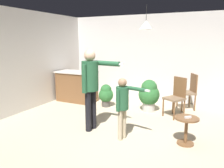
{
  "coord_description": "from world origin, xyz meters",
  "views": [
    {
      "loc": [
        1.52,
        -3.79,
        1.9
      ],
      "look_at": [
        -0.47,
        0.36,
        1.0
      ],
      "focal_mm": 35.83,
      "sensor_mm": 36.0,
      "label": 1
    }
  ],
  "objects_px": {
    "potted_plant_corner": "(149,94)",
    "spare_remote_on_table": "(188,117)",
    "dining_chair_by_counter": "(176,95)",
    "dining_chair_near_wall": "(189,90)",
    "potted_plant_by_wall": "(106,94)",
    "side_table_by_couch": "(186,127)",
    "person_adult": "(91,81)",
    "kitchen_counter": "(77,86)",
    "person_child": "(123,102)"
  },
  "relations": [
    {
      "from": "dining_chair_near_wall",
      "to": "potted_plant_by_wall",
      "type": "bearing_deg",
      "value": 79.18
    },
    {
      "from": "dining_chair_by_counter",
      "to": "dining_chair_near_wall",
      "type": "xyz_separation_m",
      "value": [
        0.22,
        0.77,
        0.0
      ]
    },
    {
      "from": "potted_plant_corner",
      "to": "side_table_by_couch",
      "type": "bearing_deg",
      "value": -53.94
    },
    {
      "from": "person_child",
      "to": "dining_chair_by_counter",
      "type": "xyz_separation_m",
      "value": [
        0.69,
        1.82,
        -0.21
      ]
    },
    {
      "from": "person_child",
      "to": "potted_plant_by_wall",
      "type": "distance_m",
      "value": 2.28
    },
    {
      "from": "potted_plant_corner",
      "to": "kitchen_counter",
      "type": "bearing_deg",
      "value": 179.68
    },
    {
      "from": "kitchen_counter",
      "to": "person_child",
      "type": "bearing_deg",
      "value": -39.27
    },
    {
      "from": "potted_plant_by_wall",
      "to": "kitchen_counter",
      "type": "bearing_deg",
      "value": 173.65
    },
    {
      "from": "person_adult",
      "to": "dining_chair_near_wall",
      "type": "distance_m",
      "value": 3.01
    },
    {
      "from": "dining_chair_by_counter",
      "to": "potted_plant_by_wall",
      "type": "relative_size",
      "value": 1.53
    },
    {
      "from": "kitchen_counter",
      "to": "dining_chair_near_wall",
      "type": "relative_size",
      "value": 1.26
    },
    {
      "from": "person_adult",
      "to": "spare_remote_on_table",
      "type": "relative_size",
      "value": 13.24
    },
    {
      "from": "dining_chair_by_counter",
      "to": "kitchen_counter",
      "type": "bearing_deg",
      "value": 28.98
    },
    {
      "from": "kitchen_counter",
      "to": "side_table_by_couch",
      "type": "distance_m",
      "value": 3.9
    },
    {
      "from": "potted_plant_by_wall",
      "to": "spare_remote_on_table",
      "type": "distance_m",
      "value": 2.91
    },
    {
      "from": "potted_plant_corner",
      "to": "person_child",
      "type": "bearing_deg",
      "value": -88.65
    },
    {
      "from": "kitchen_counter",
      "to": "person_adult",
      "type": "distance_m",
      "value": 2.48
    },
    {
      "from": "dining_chair_by_counter",
      "to": "potted_plant_corner",
      "type": "bearing_deg",
      "value": 21.96
    },
    {
      "from": "potted_plant_corner",
      "to": "spare_remote_on_table",
      "type": "height_order",
      "value": "potted_plant_corner"
    },
    {
      "from": "potted_plant_by_wall",
      "to": "spare_remote_on_table",
      "type": "height_order",
      "value": "potted_plant_by_wall"
    },
    {
      "from": "dining_chair_near_wall",
      "to": "potted_plant_corner",
      "type": "height_order",
      "value": "dining_chair_near_wall"
    },
    {
      "from": "kitchen_counter",
      "to": "potted_plant_by_wall",
      "type": "relative_size",
      "value": 1.92
    },
    {
      "from": "dining_chair_near_wall",
      "to": "spare_remote_on_table",
      "type": "distance_m",
      "value": 2.32
    },
    {
      "from": "side_table_by_couch",
      "to": "kitchen_counter",
      "type": "bearing_deg",
      "value": 155.03
    },
    {
      "from": "kitchen_counter",
      "to": "potted_plant_corner",
      "type": "bearing_deg",
      "value": -0.32
    },
    {
      "from": "potted_plant_by_wall",
      "to": "dining_chair_by_counter",
      "type": "bearing_deg",
      "value": -0.44
    },
    {
      "from": "side_table_by_couch",
      "to": "person_child",
      "type": "xyz_separation_m",
      "value": [
        -1.14,
        -0.31,
        0.42
      ]
    },
    {
      "from": "potted_plant_corner",
      "to": "spare_remote_on_table",
      "type": "xyz_separation_m",
      "value": [
        1.21,
        -1.66,
        0.06
      ]
    },
    {
      "from": "person_child",
      "to": "dining_chair_near_wall",
      "type": "height_order",
      "value": "person_child"
    },
    {
      "from": "dining_chair_by_counter",
      "to": "side_table_by_couch",
      "type": "bearing_deg",
      "value": 138.17
    },
    {
      "from": "person_adult",
      "to": "dining_chair_near_wall",
      "type": "relative_size",
      "value": 1.72
    },
    {
      "from": "kitchen_counter",
      "to": "potted_plant_by_wall",
      "type": "height_order",
      "value": "kitchen_counter"
    },
    {
      "from": "kitchen_counter",
      "to": "person_adult",
      "type": "height_order",
      "value": "person_adult"
    },
    {
      "from": "spare_remote_on_table",
      "to": "person_child",
      "type": "bearing_deg",
      "value": -166.59
    },
    {
      "from": "potted_plant_corner",
      "to": "potted_plant_by_wall",
      "type": "height_order",
      "value": "potted_plant_corner"
    },
    {
      "from": "kitchen_counter",
      "to": "dining_chair_near_wall",
      "type": "height_order",
      "value": "dining_chair_near_wall"
    },
    {
      "from": "person_adult",
      "to": "dining_chair_by_counter",
      "type": "xyz_separation_m",
      "value": [
        1.48,
        1.66,
        -0.52
      ]
    },
    {
      "from": "side_table_by_couch",
      "to": "dining_chair_near_wall",
      "type": "height_order",
      "value": "dining_chair_near_wall"
    },
    {
      "from": "dining_chair_near_wall",
      "to": "spare_remote_on_table",
      "type": "xyz_separation_m",
      "value": [
        0.25,
        -2.31,
        -0.01
      ]
    },
    {
      "from": "kitchen_counter",
      "to": "spare_remote_on_table",
      "type": "xyz_separation_m",
      "value": [
        3.55,
        -1.68,
        0.06
      ]
    },
    {
      "from": "kitchen_counter",
      "to": "side_table_by_couch",
      "type": "height_order",
      "value": "kitchen_counter"
    },
    {
      "from": "potted_plant_corner",
      "to": "spare_remote_on_table",
      "type": "distance_m",
      "value": 2.06
    },
    {
      "from": "person_adult",
      "to": "person_child",
      "type": "bearing_deg",
      "value": 84.91
    },
    {
      "from": "person_child",
      "to": "potted_plant_corner",
      "type": "distance_m",
      "value": 1.96
    },
    {
      "from": "person_adult",
      "to": "spare_remote_on_table",
      "type": "distance_m",
      "value": 2.03
    },
    {
      "from": "dining_chair_by_counter",
      "to": "dining_chair_near_wall",
      "type": "bearing_deg",
      "value": -74.35
    },
    {
      "from": "kitchen_counter",
      "to": "dining_chair_by_counter",
      "type": "relative_size",
      "value": 1.26
    },
    {
      "from": "side_table_by_couch",
      "to": "potted_plant_corner",
      "type": "height_order",
      "value": "potted_plant_corner"
    },
    {
      "from": "kitchen_counter",
      "to": "dining_chair_near_wall",
      "type": "bearing_deg",
      "value": 10.81
    },
    {
      "from": "dining_chair_by_counter",
      "to": "dining_chair_near_wall",
      "type": "distance_m",
      "value": 0.8
    }
  ]
}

